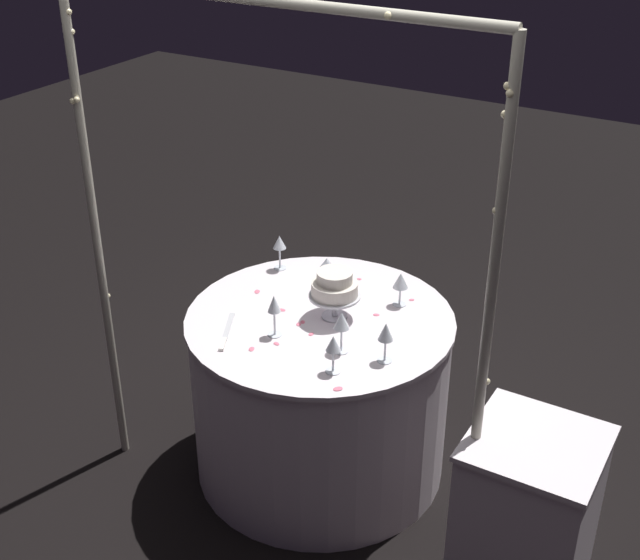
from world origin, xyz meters
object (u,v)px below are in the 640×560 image
side_table (525,524)px  wine_glass_6 (386,333)px  wine_glass_2 (327,265)px  wine_glass_0 (280,244)px  wine_glass_3 (342,322)px  decorative_arch (265,220)px  wine_glass_1 (401,282)px  cake_knife (226,334)px  main_table (320,393)px  wine_glass_4 (274,306)px  tiered_cake (335,287)px  wine_glass_5 (333,345)px

side_table → wine_glass_6: wine_glass_6 is taller
wine_glass_2 → wine_glass_6: 0.62m
wine_glass_0 → wine_glass_3: 0.77m
decorative_arch → wine_glass_0: size_ratio=12.75×
wine_glass_1 → cake_knife: size_ratio=0.57×
main_table → wine_glass_6: (-0.39, 0.16, 0.52)m
decorative_arch → cake_knife: size_ratio=7.96×
wine_glass_6 → wine_glass_0: bearing=-30.3°
wine_glass_1 → wine_glass_4: 0.59m
wine_glass_3 → cake_knife: (0.47, 0.13, -0.13)m
wine_glass_1 → main_table: bearing=48.0°
main_table → wine_glass_3: bearing=138.3°
main_table → wine_glass_0: (0.39, -0.30, 0.53)m
decorative_arch → cake_knife: (0.27, -0.08, -0.60)m
tiered_cake → wine_glass_3: bearing=125.4°
wine_glass_2 → cake_knife: 0.58m
wine_glass_2 → wine_glass_5: size_ratio=1.01×
wine_glass_1 → side_table: bearing=144.4°
wine_glass_1 → wine_glass_2: size_ratio=0.96×
wine_glass_0 → wine_glass_1: size_ratio=1.10×
wine_glass_5 → cake_knife: (0.51, -0.01, -0.11)m
wine_glass_2 → cake_knife: wine_glass_2 is taller
decorative_arch → main_table: size_ratio=1.88×
cake_knife → side_table: bearing=-179.7°
tiered_cake → wine_glass_2: (0.15, -0.19, -0.02)m
wine_glass_1 → decorative_arch: bearing=69.8°
wine_glass_3 → wine_glass_6: wine_glass_3 is taller
decorative_arch → wine_glass_0: decorative_arch is taller
decorative_arch → wine_glass_1: bearing=-110.2°
cake_knife → main_table: bearing=-130.1°
main_table → cake_knife: (0.26, 0.31, 0.40)m
wine_glass_4 → tiered_cake: bearing=-119.0°
tiered_cake → cake_knife: size_ratio=0.80×
side_table → wine_glass_6: bearing=-12.5°
main_table → wine_glass_1: wine_glass_1 is taller
wine_glass_3 → wine_glass_5: wine_glass_3 is taller
main_table → wine_glass_1: bearing=-132.0°
wine_glass_4 → wine_glass_2: bearing=-89.0°
main_table → wine_glass_4: size_ratio=6.23×
side_table → wine_glass_5: bearing=1.3°
wine_glass_5 → main_table: bearing=-52.6°
side_table → cake_knife: (1.32, 0.01, 0.41)m
side_table → wine_glass_1: size_ratio=4.95×
decorative_arch → wine_glass_4: (0.09, -0.17, -0.47)m
decorative_arch → cake_knife: 0.66m
wine_glass_4 → cake_knife: (0.18, 0.10, -0.13)m
tiered_cake → wine_glass_1: tiered_cake is taller
wine_glass_3 → wine_glass_4: size_ratio=0.97×
wine_glass_1 → wine_glass_5: (-0.00, 0.60, 0.01)m
wine_glass_3 → cake_knife: bearing=15.5°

